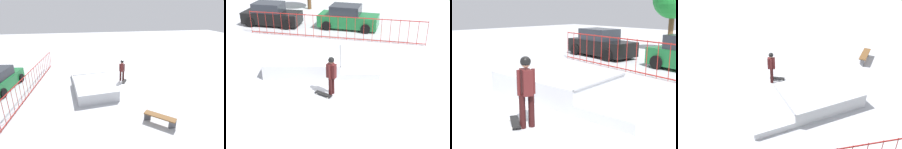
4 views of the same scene
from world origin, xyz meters
TOP-DOWN VIEW (x-y plane):
  - ground_plane at (0.00, 0.00)m, footprint 60.00×60.00m
  - skate_ramp at (-0.42, 1.36)m, footprint 5.67×3.22m
  - skater at (0.80, -1.05)m, footprint 0.43×0.42m
  - skateboard at (0.47, -1.19)m, footprint 0.81×0.54m
  - perimeter_fence at (0.00, 5.63)m, footprint 11.22×1.06m
  - park_bench at (-5.17, -1.69)m, footprint 1.37×1.46m

SIDE VIEW (x-z plane):
  - ground_plane at x=0.00m, z-range 0.00..0.00m
  - skateboard at x=0.47m, z-range 0.03..0.12m
  - skate_ramp at x=-0.42m, z-range -0.05..0.69m
  - park_bench at x=-5.17m, z-range 0.12..0.60m
  - perimeter_fence at x=0.00m, z-range 0.02..1.52m
  - skater at x=0.80m, z-range 0.14..1.87m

